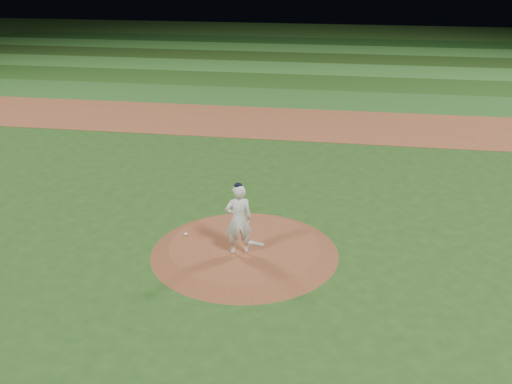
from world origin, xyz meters
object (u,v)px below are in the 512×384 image
object	(u,v)px
pitching_rubber	(254,243)
pitcher_on_mound	(239,219)
pitchers_mound	(245,249)
rosin_bag	(186,234)

from	to	relation	value
pitching_rubber	pitcher_on_mound	xyz separation A→B (m)	(-0.32, -0.61, 1.03)
pitchers_mound	pitching_rubber	xyz separation A→B (m)	(0.25, 0.12, 0.14)
pitchers_mound	rosin_bag	distance (m)	1.91
pitching_rubber	pitcher_on_mound	bearing A→B (deg)	-103.17
pitchers_mound	pitcher_on_mound	distance (m)	1.28
pitching_rubber	pitcher_on_mound	distance (m)	1.24
pitchers_mound	rosin_bag	size ratio (longest dim) A/B	42.23
pitchers_mound	rosin_bag	world-z (taller)	rosin_bag
pitcher_on_mound	pitching_rubber	bearing A→B (deg)	62.30
pitchers_mound	pitching_rubber	size ratio (longest dim) A/B	8.84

